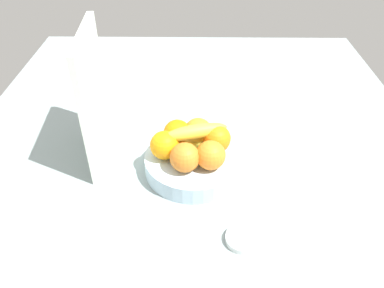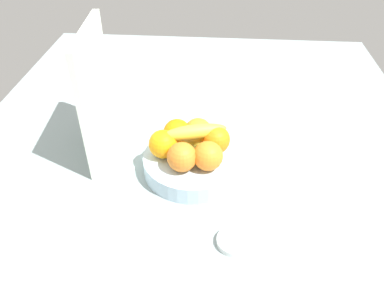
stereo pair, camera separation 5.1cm
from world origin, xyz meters
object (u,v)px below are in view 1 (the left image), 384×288
orange_front_right (209,155)px  orange_center (215,139)px  orange_front_left (183,157)px  banana_bunch (195,136)px  cutting_board (92,98)px  jar_lid (241,239)px  orange_top_stack (163,145)px  fruit_bowl (192,163)px  orange_back_left (197,132)px  orange_back_right (176,133)px

orange_front_right → orange_center: (6.90, -1.73, 0.00)cm
orange_front_left → banana_bunch: 8.88cm
orange_front_right → orange_center: 7.12cm
cutting_board → jar_lid: size_ratio=4.65×
orange_front_right → orange_top_stack: 12.56cm
cutting_board → jar_lid: bearing=-134.3°
fruit_bowl → orange_front_right: bearing=-134.3°
orange_front_left → orange_center: bearing=-46.4°
orange_back_left → orange_back_right: bearing=99.1°
orange_front_left → jar_lid: 24.28cm
orange_top_stack → cutting_board: size_ratio=0.21×
fruit_bowl → orange_back_left: (5.77, -1.21, 6.27)cm
orange_top_stack → orange_back_left: bearing=-55.0°
orange_center → fruit_bowl: bearing=113.1°
orange_back_right → jar_lid: size_ratio=0.98×
orange_top_stack → banana_bunch: size_ratio=0.42×
banana_bunch → orange_center: bearing=-95.8°
banana_bunch → orange_back_left: bearing=-9.7°
orange_front_right → cutting_board: bearing=68.7°
orange_back_left → cutting_board: (1.96, 27.59, 9.28)cm
orange_front_right → jar_lid: size_ratio=0.98×
orange_top_stack → orange_center: bearing=-77.8°
cutting_board → orange_back_right: bearing=-101.7°
orange_front_right → jar_lid: orange_front_right is taller
orange_front_right → orange_top_stack: same height
fruit_bowl → orange_back_left: orange_back_left is taller
fruit_bowl → orange_center: orange_center is taller
orange_front_left → orange_front_right: bearing=-81.7°
fruit_bowl → jar_lid: (-23.86, -11.25, -1.75)cm
fruit_bowl → banana_bunch: 7.41cm
orange_front_left → orange_back_right: 10.36cm
banana_bunch → cutting_board: size_ratio=0.50×
fruit_bowl → orange_back_left: 8.60cm
orange_top_stack → jar_lid: bearing=-141.4°
orange_back_left → cutting_board: bearing=85.9°
fruit_bowl → orange_front_left: (-5.24, 2.11, 6.27)cm
orange_back_right → cutting_board: size_ratio=0.21×
fruit_bowl → cutting_board: cutting_board is taller
orange_front_left → cutting_board: (12.97, 24.27, 9.28)cm
orange_front_right → banana_bunch: size_ratio=0.42×
banana_bunch → jar_lid: 30.17cm
orange_front_left → orange_center: same height
fruit_bowl → orange_back_right: size_ratio=3.44×
fruit_bowl → orange_top_stack: 9.80cm
orange_center → jar_lid: orange_center is taller
fruit_bowl → jar_lid: bearing=-154.8°
orange_front_left → orange_front_right: size_ratio=1.00×
orange_back_right → banana_bunch: 5.49cm
orange_back_right → orange_back_left: bearing=-80.9°
orange_front_right → jar_lid: 22.23cm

